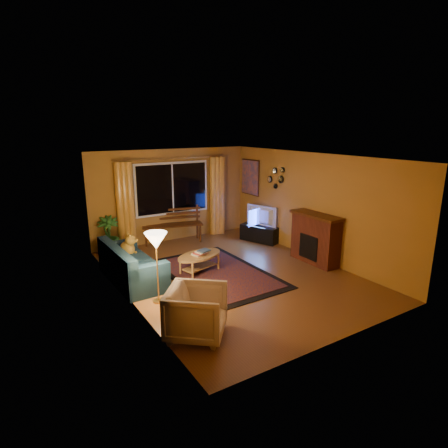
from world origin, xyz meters
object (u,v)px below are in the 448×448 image
coffee_table (200,263)px  tv_console (259,234)px  bench (173,234)px  armchair (197,310)px  floor_lamp (157,268)px  sofa (132,263)px

coffee_table → tv_console: bearing=24.3°
bench → armchair: 4.81m
bench → coffee_table: bench is taller
bench → floor_lamp: size_ratio=1.26×
sofa → tv_console: size_ratio=1.80×
bench → armchair: bearing=-94.3°
bench → sofa: bearing=-116.5°
floor_lamp → coffee_table: bearing=33.5°
coffee_table → sofa: bearing=167.8°
armchair → coffee_table: armchair is taller
armchair → tv_console: armchair is taller
bench → tv_console: size_ratio=1.52×
floor_lamp → tv_console: (3.75, 1.97, -0.42)m
armchair → floor_lamp: 1.39m
bench → sofa: sofa is taller
bench → coffee_table: size_ratio=1.46×
sofa → armchair: size_ratio=2.23×
armchair → tv_console: bearing=-7.9°
coffee_table → floor_lamp: bearing=-146.5°
bench → armchair: size_ratio=1.88×
bench → tv_console: (2.06, -1.18, -0.02)m
armchair → coffee_table: (1.24, 2.24, -0.23)m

